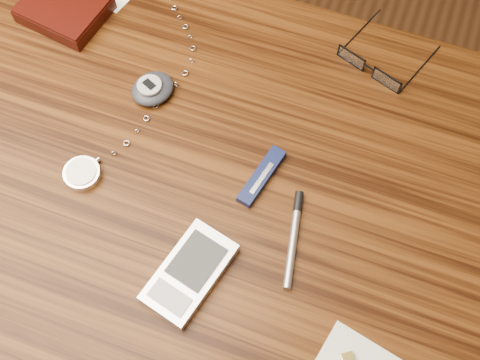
% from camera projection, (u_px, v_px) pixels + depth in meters
% --- Properties ---
extents(ground, '(3.80, 3.80, 0.00)m').
position_uv_depth(ground, '(209.00, 323.00, 1.44)').
color(ground, '#472814').
rests_on(ground, ground).
extents(desk, '(1.00, 0.70, 0.75)m').
position_uv_depth(desk, '(188.00, 220.00, 0.86)').
color(desk, '#3C1E09').
rests_on(desk, ground).
extents(wallet_and_card, '(0.15, 0.16, 0.03)m').
position_uv_depth(wallet_and_card, '(65.00, 9.00, 0.88)').
color(wallet_and_card, black).
rests_on(wallet_and_card, desk).
extents(eyeglasses, '(0.14, 0.14, 0.02)m').
position_uv_depth(eyeglasses, '(371.00, 67.00, 0.84)').
color(eyeglasses, black).
rests_on(eyeglasses, desk).
extents(pocket_watch, '(0.10, 0.36, 0.01)m').
position_uv_depth(pocket_watch, '(88.00, 166.00, 0.77)').
color(pocket_watch, silver).
rests_on(pocket_watch, desk).
extents(pda_phone, '(0.09, 0.13, 0.02)m').
position_uv_depth(pda_phone, '(190.00, 273.00, 0.71)').
color(pda_phone, silver).
rests_on(pda_phone, desk).
extents(pedometer, '(0.07, 0.08, 0.03)m').
position_uv_depth(pedometer, '(152.00, 88.00, 0.82)').
color(pedometer, '#20212A').
rests_on(pedometer, desk).
extents(pocket_knife, '(0.04, 0.09, 0.01)m').
position_uv_depth(pocket_knife, '(262.00, 176.00, 0.77)').
color(pocket_knife, '#0D0F3E').
rests_on(pocket_knife, desk).
extents(silver_pen, '(0.03, 0.13, 0.01)m').
position_uv_depth(silver_pen, '(294.00, 231.00, 0.73)').
color(silver_pen, '#AAAAAF').
rests_on(silver_pen, desk).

